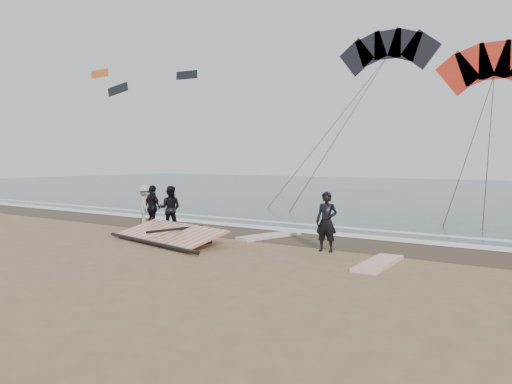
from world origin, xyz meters
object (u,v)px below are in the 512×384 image
board_white (378,263)px  board_cream (269,236)px  sail_rig (170,236)px  man_main (326,222)px

board_white → board_cream: 5.14m
sail_rig → man_main: bearing=14.3°
board_white → board_cream: board_cream is taller
board_cream → sail_rig: 3.31m
sail_rig → board_white: bearing=2.7°
board_cream → sail_rig: bearing=-114.0°
man_main → board_white: size_ratio=0.76×
board_white → sail_rig: sail_rig is taller
board_white → sail_rig: bearing=-179.6°
board_white → sail_rig: 6.78m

